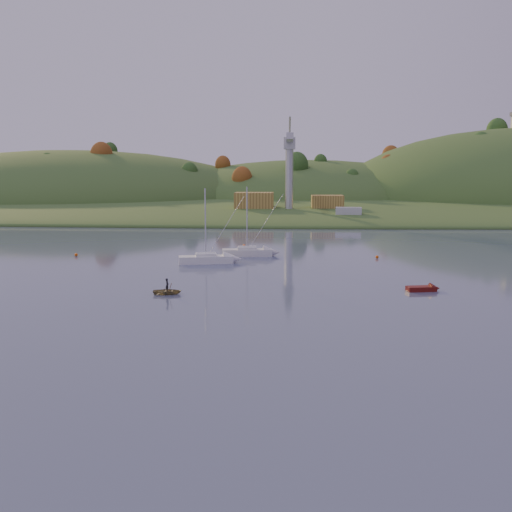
{
  "coord_description": "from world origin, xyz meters",
  "views": [
    {
      "loc": [
        1.24,
        -41.04,
        13.42
      ],
      "look_at": [
        -2.73,
        33.64,
        2.18
      ],
      "focal_mm": 40.0,
      "sensor_mm": 36.0,
      "label": 1
    }
  ],
  "objects_px": {
    "sailboat_near": "(206,258)",
    "sailboat_far": "(247,252)",
    "red_tender": "(427,289)",
    "canoe": "(167,291)"
  },
  "relations": [
    {
      "from": "sailboat_far",
      "to": "canoe",
      "type": "distance_m",
      "value": 29.41
    },
    {
      "from": "sailboat_near",
      "to": "sailboat_far",
      "type": "distance_m",
      "value": 9.27
    },
    {
      "from": "sailboat_near",
      "to": "canoe",
      "type": "bearing_deg",
      "value": -105.12
    },
    {
      "from": "sailboat_near",
      "to": "sailboat_far",
      "type": "relative_size",
      "value": 1.0
    },
    {
      "from": "canoe",
      "to": "red_tender",
      "type": "height_order",
      "value": "red_tender"
    },
    {
      "from": "sailboat_near",
      "to": "red_tender",
      "type": "height_order",
      "value": "sailboat_near"
    },
    {
      "from": "sailboat_far",
      "to": "red_tender",
      "type": "bearing_deg",
      "value": -54.52
    },
    {
      "from": "sailboat_near",
      "to": "canoe",
      "type": "xyz_separation_m",
      "value": [
        -1.27,
        -21.17,
        -0.39
      ]
    },
    {
      "from": "sailboat_far",
      "to": "red_tender",
      "type": "relative_size",
      "value": 2.76
    },
    {
      "from": "sailboat_far",
      "to": "canoe",
      "type": "height_order",
      "value": "sailboat_far"
    }
  ]
}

